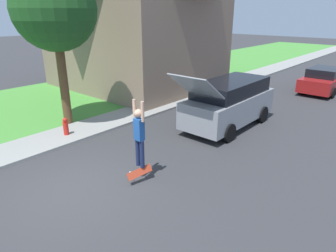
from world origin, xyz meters
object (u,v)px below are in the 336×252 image
at_px(skateboard, 139,172).
at_px(skateboarder, 139,133).
at_px(lawn_tree_near, 54,10).
at_px(suv_parked, 229,102).
at_px(car_down_street, 324,80).
at_px(fire_hydrant, 66,126).

bearing_deg(skateboard, skateboarder, 125.06).
bearing_deg(skateboard, lawn_tree_near, 168.04).
height_order(suv_parked, car_down_street, suv_parked).
bearing_deg(car_down_street, skateboard, -93.07).
bearing_deg(car_down_street, fire_hydrant, -110.59).
bearing_deg(suv_parked, skateboard, -85.09).
relative_size(car_down_street, fire_hydrant, 6.27).
bearing_deg(car_down_street, lawn_tree_near, -115.77).
distance_m(suv_parked, car_down_street, 9.14).
xyz_separation_m(suv_parked, skateboard, (0.49, -5.65, -0.73)).
height_order(suv_parked, skateboarder, suv_parked).
relative_size(lawn_tree_near, fire_hydrant, 9.05).
bearing_deg(lawn_tree_near, skateboarder, -10.88).
height_order(car_down_street, skateboarder, skateboarder).
height_order(lawn_tree_near, suv_parked, lawn_tree_near).
bearing_deg(suv_parked, skateboarder, -85.92).
relative_size(suv_parked, fire_hydrant, 7.70).
bearing_deg(fire_hydrant, skateboarder, -3.77).
xyz_separation_m(lawn_tree_near, car_down_street, (6.50, 13.48, -3.94)).
xyz_separation_m(car_down_street, fire_hydrant, (-5.36, -14.26, -0.29)).
distance_m(skateboarder, fire_hydrant, 4.60).
distance_m(lawn_tree_near, car_down_street, 15.47).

